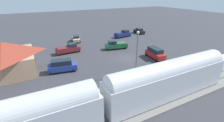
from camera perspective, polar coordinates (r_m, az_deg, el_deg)
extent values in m
plane|color=#38383D|center=(34.93, 5.35, 0.91)|extent=(200.00, 200.00, 0.00)
cube|color=slate|center=(25.63, 22.68, -9.51)|extent=(4.80, 70.00, 0.18)
cube|color=#59544C|center=(25.20, 23.96, -9.93)|extent=(0.10, 70.00, 0.12)
cube|color=#59544C|center=(25.93, 21.54, -8.53)|extent=(0.10, 70.00, 0.12)
cube|color=#B7B2A8|center=(27.85, 16.55, -5.74)|extent=(3.20, 46.00, 0.30)
cube|color=silver|center=(22.82, 19.12, -7.09)|extent=(2.90, 18.41, 3.70)
cube|color=red|center=(23.82, 16.54, -6.23)|extent=(0.04, 16.93, 0.36)
cylinder|color=silver|center=(22.03, 19.71, -3.14)|extent=(2.75, 17.67, 2.76)
cube|color=tan|center=(33.32, -32.89, -0.80)|extent=(9.01, 8.73, 3.46)
pyramid|color=maroon|center=(32.47, -33.94, 3.72)|extent=(9.81, 9.53, 2.13)
cube|color=#4C3323|center=(33.29, -25.24, -0.50)|extent=(1.10, 0.08, 2.10)
cylinder|color=#333338|center=(24.53, 8.19, -7.55)|extent=(0.22, 0.22, 0.85)
cylinder|color=#CC3F33|center=(24.16, 8.29, -6.05)|extent=(0.36, 0.36, 0.62)
sphere|color=tan|center=(23.96, 8.35, -5.16)|extent=(0.24, 0.24, 0.24)
cylinder|color=brown|center=(28.32, 17.06, -3.99)|extent=(0.22, 0.22, 0.85)
cylinder|color=#2D72B7|center=(28.00, 17.24, -2.65)|extent=(0.36, 0.36, 0.62)
sphere|color=tan|center=(27.83, 17.34, -1.85)|extent=(0.24, 0.24, 0.24)
cube|color=black|center=(57.14, 9.50, 10.25)|extent=(4.56, 1.98, 0.76)
cube|color=#19232D|center=(56.99, 9.54, 10.93)|extent=(2.21, 1.69, 0.64)
cylinder|color=black|center=(58.14, 7.85, 10.18)|extent=(0.22, 0.68, 0.68)
cylinder|color=black|center=(59.03, 9.17, 10.30)|extent=(0.22, 0.68, 0.68)
cylinder|color=black|center=(55.42, 9.79, 9.43)|extent=(0.22, 0.68, 0.68)
cylinder|color=black|center=(56.35, 11.14, 9.56)|extent=(0.22, 0.68, 0.68)
cube|color=red|center=(35.89, 14.88, 2.27)|extent=(5.07, 2.43, 1.00)
cube|color=#19232D|center=(35.69, 14.90, 3.76)|extent=(3.58, 2.05, 0.88)
cylinder|color=black|center=(35.20, 17.73, 0.64)|extent=(0.22, 0.68, 0.68)
cylinder|color=black|center=(34.17, 15.48, 0.24)|extent=(0.22, 0.68, 0.68)
cylinder|color=black|center=(37.97, 14.19, 2.68)|extent=(0.22, 0.68, 0.68)
cylinder|color=black|center=(37.02, 12.02, 2.36)|extent=(0.22, 0.68, 0.68)
cube|color=#236638|center=(40.49, 1.51, 5.42)|extent=(2.96, 5.68, 0.92)
cube|color=#19232D|center=(39.94, 0.12, 6.50)|extent=(2.03, 2.03, 0.84)
cylinder|color=black|center=(39.26, -1.10, 4.15)|extent=(0.22, 0.76, 0.76)
cylinder|color=black|center=(40.84, -1.75, 4.90)|extent=(0.22, 0.76, 0.76)
cylinder|color=black|center=(40.55, 4.78, 4.69)|extent=(0.22, 0.76, 0.76)
cylinder|color=black|center=(42.08, 3.94, 5.41)|extent=(0.22, 0.76, 0.76)
cube|color=#236638|center=(40.61, 2.80, 6.29)|extent=(2.40, 3.27, 0.20)
cube|color=maroon|center=(39.03, -15.13, 3.92)|extent=(2.28, 5.51, 0.92)
cube|color=#19232D|center=(39.03, -13.82, 5.42)|extent=(1.82, 1.83, 0.84)
cylinder|color=black|center=(40.54, -12.52, 4.21)|extent=(0.22, 0.76, 0.76)
cylinder|color=black|center=(38.99, -11.68, 3.52)|extent=(0.22, 0.76, 0.76)
cylinder|color=black|center=(39.50, -18.40, 3.05)|extent=(0.22, 0.76, 0.76)
cylinder|color=black|center=(37.91, -17.77, 2.30)|extent=(0.22, 0.76, 0.76)
cube|color=maroon|center=(38.63, -16.55, 4.45)|extent=(2.04, 3.08, 0.20)
cube|color=#C6B284|center=(47.73, -12.48, 7.49)|extent=(4.77, 2.66, 0.76)
cube|color=#19232D|center=(47.56, -12.56, 8.30)|extent=(2.43, 2.00, 0.64)
cylinder|color=black|center=(46.26, -11.26, 6.61)|extent=(0.22, 0.68, 0.68)
cylinder|color=black|center=(46.15, -13.24, 6.39)|extent=(0.22, 0.68, 0.68)
cylinder|color=black|center=(49.53, -11.70, 7.66)|extent=(0.22, 0.68, 0.68)
cylinder|color=black|center=(49.43, -13.55, 7.46)|extent=(0.22, 0.68, 0.68)
cube|color=navy|center=(51.55, 3.77, 9.26)|extent=(2.68, 5.62, 0.92)
cube|color=#19232D|center=(51.99, 4.69, 10.35)|extent=(1.95, 1.95, 0.84)
cylinder|color=black|center=(53.65, 4.98, 9.27)|extent=(0.22, 0.76, 0.76)
cylinder|color=black|center=(52.39, 6.20, 8.88)|extent=(0.22, 0.76, 0.76)
cylinder|color=black|center=(51.04, 1.24, 8.63)|extent=(0.22, 0.76, 0.76)
cylinder|color=black|center=(49.72, 2.44, 8.22)|extent=(0.22, 0.76, 0.76)
cube|color=navy|center=(50.85, 2.95, 9.74)|extent=(2.25, 3.20, 0.20)
cube|color=#283D9E|center=(30.14, -16.89, -2.04)|extent=(2.77, 5.16, 1.00)
cube|color=#19232D|center=(29.77, -17.38, -0.43)|extent=(2.29, 3.67, 0.88)
cylinder|color=black|center=(31.16, -13.37, -1.81)|extent=(0.22, 0.68, 0.68)
cylinder|color=black|center=(29.60, -13.05, -3.15)|extent=(0.22, 0.68, 0.68)
cylinder|color=black|center=(31.21, -20.31, -2.64)|extent=(0.22, 0.68, 0.68)
cylinder|color=black|center=(29.65, -20.37, -4.02)|extent=(0.22, 0.68, 0.68)
cylinder|color=#515156|center=(26.53, 8.62, 1.83)|extent=(0.16, 0.16, 7.25)
sphere|color=#EAE5C6|center=(25.42, 9.14, 9.84)|extent=(0.44, 0.44, 0.44)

